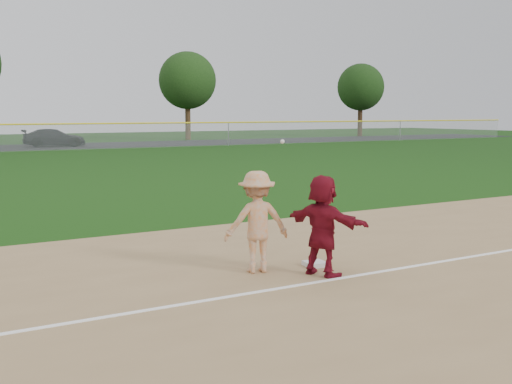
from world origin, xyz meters
TOP-DOWN VIEW (x-y plane):
  - ground at (0.00, 0.00)m, footprint 160.00×160.00m
  - foul_line at (0.00, -0.80)m, footprint 60.00×0.10m
  - first_base at (0.49, 0.16)m, footprint 0.42×0.42m
  - base_runner at (0.21, -0.43)m, footprint 1.01×1.73m
  - car_right at (6.45, 45.74)m, footprint 5.34×2.75m
  - first_base_play at (-0.66, 0.36)m, footprint 1.31×0.95m
  - tree_3 at (22.00, 52.80)m, footprint 6.00×6.00m
  - tree_4 at (44.00, 51.20)m, footprint 5.60×5.60m

SIDE VIEW (x-z plane):
  - ground at x=0.00m, z-range 0.00..0.00m
  - foul_line at x=0.00m, z-range 0.02..0.03m
  - first_base at x=0.49m, z-range 0.02..0.10m
  - car_right at x=6.45m, z-range 0.01..1.49m
  - base_runner at x=0.21m, z-range 0.02..1.80m
  - first_base_play at x=-0.66m, z-range -0.26..2.12m
  - tree_4 at x=44.00m, z-range 1.51..10.18m
  - tree_3 at x=22.00m, z-range 1.57..10.76m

